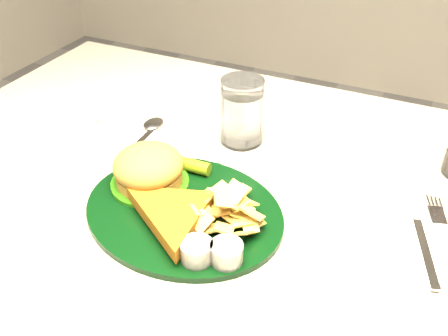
% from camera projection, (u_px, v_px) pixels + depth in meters
% --- Properties ---
extents(table, '(1.20, 0.80, 0.75)m').
position_uv_depth(table, '(236.00, 335.00, 1.00)').
color(table, '#A49F94').
rests_on(table, ground).
extents(dinner_plate, '(0.34, 0.29, 0.07)m').
position_uv_depth(dinner_plate, '(183.00, 196.00, 0.71)').
color(dinner_plate, black).
rests_on(dinner_plate, table).
extents(water_glass, '(0.09, 0.09, 0.12)m').
position_uv_depth(water_glass, '(242.00, 112.00, 0.86)').
color(water_glass, white).
rests_on(water_glass, table).
extents(fork_napkin, '(0.17, 0.20, 0.01)m').
position_uv_depth(fork_napkin, '(426.00, 248.00, 0.66)').
color(fork_napkin, white).
rests_on(fork_napkin, table).
extents(spoon, '(0.05, 0.16, 0.01)m').
position_uv_depth(spoon, '(136.00, 145.00, 0.87)').
color(spoon, silver).
rests_on(spoon, table).
extents(ramekin, '(0.05, 0.05, 0.03)m').
position_uv_depth(ramekin, '(109.00, 116.00, 0.94)').
color(ramekin, white).
rests_on(ramekin, table).
extents(wrapped_straw, '(0.20, 0.18, 0.01)m').
position_uv_depth(wrapped_straw, '(266.00, 156.00, 0.85)').
color(wrapped_straw, white).
rests_on(wrapped_straw, table).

